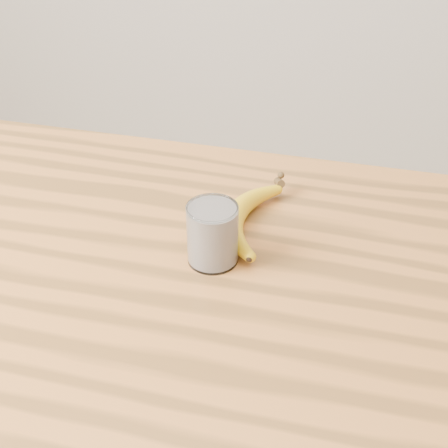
% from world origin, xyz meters
% --- Properties ---
extents(table, '(1.20, 0.80, 0.90)m').
position_xyz_m(table, '(0.00, 0.00, 0.77)').
color(table, '#B46E30').
rests_on(table, ground).
extents(smoothie_glass, '(0.07, 0.07, 0.09)m').
position_xyz_m(smoothie_glass, '(0.05, 0.09, 0.94)').
color(smoothie_glass, white).
rests_on(smoothie_glass, table).
extents(banana, '(0.10, 0.26, 0.03)m').
position_xyz_m(banana, '(0.06, 0.17, 0.92)').
color(banana, gold).
rests_on(banana, table).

